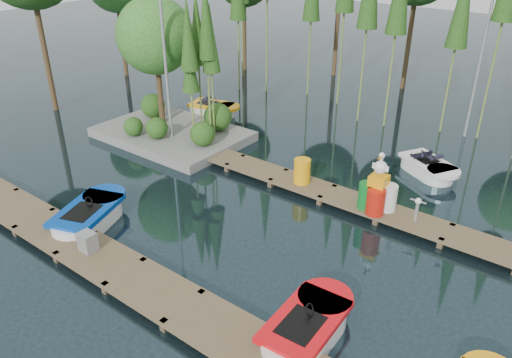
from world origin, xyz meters
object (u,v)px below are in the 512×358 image
Objects in this scene: island at (167,63)px; boat_yellow_far at (213,109)px; yellow_barrel at (302,171)px; boat_blue at (89,217)px; drum_cluster at (377,194)px; utility_cabinet at (88,242)px; boat_red at (306,328)px.

island is 2.38× the size of boat_yellow_far.
boat_blue is at bearing -123.95° from yellow_barrel.
island is 2.07× the size of boat_blue.
drum_cluster reaches higher than yellow_barrel.
boat_yellow_far is at bearing 115.32° from utility_cabinet.
boat_blue is 1.15× the size of boat_yellow_far.
boat_blue is at bearing -139.93° from drum_cluster.
utility_cabinet is at bearing -57.24° from boat_yellow_far.
boat_blue is 1.87m from utility_cabinet.
boat_red is 5.33× the size of utility_cabinet.
yellow_barrel is (7.60, -3.81, 0.46)m from boat_yellow_far.
drum_cluster is at bearing 51.97° from utility_cabinet.
boat_yellow_far reaches higher than boat_blue.
boat_yellow_far reaches higher than boat_red.
island is at bearing 146.35° from boat_red.
drum_cluster is (2.87, -0.15, 0.14)m from yellow_barrel.
utility_cabinet is at bearing -55.94° from boat_blue.
island is at bearing 121.57° from utility_cabinet.
island is at bearing -76.34° from boat_yellow_far.
yellow_barrel is (2.49, 7.00, 0.16)m from utility_cabinet.
boat_yellow_far is (-0.33, 3.02, -2.90)m from island.
yellow_barrel reaches higher than utility_cabinet.
boat_yellow_far is 3.25× the size of yellow_barrel.
drum_cluster is at bearing 19.98° from boat_blue.
boat_blue reaches higher than boat_red.
yellow_barrel is at bearing 120.80° from boat_red.
boat_red is at bearing -56.22° from yellow_barrel.
island is 7.74× the size of yellow_barrel.
island reaches higher than yellow_barrel.
yellow_barrel is 0.45× the size of drum_cluster.
boat_yellow_far is at bearing 90.31° from boat_blue.
island is 3.45× the size of drum_cluster.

